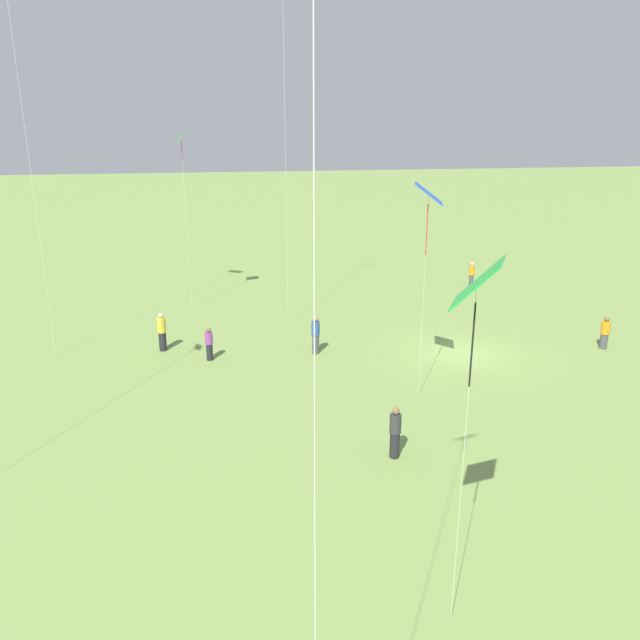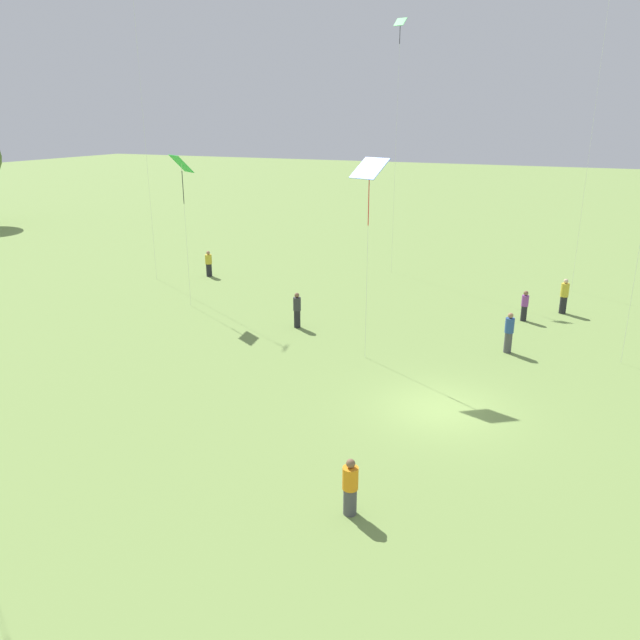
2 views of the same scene
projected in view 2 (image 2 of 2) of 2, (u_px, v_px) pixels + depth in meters
name	position (u px, v px, depth m)	size (l,w,h in m)	color
ground_plane	(440.00, 409.00, 22.17)	(240.00, 240.00, 0.00)	#7A994C
person_0	(209.00, 264.00, 40.30)	(0.54, 0.54, 1.67)	#232328
person_1	(525.00, 306.00, 31.50)	(0.38, 0.38, 1.57)	#232328
person_2	(297.00, 310.00, 30.47)	(0.49, 0.49, 1.77)	#232328
person_4	(564.00, 296.00, 32.66)	(0.51, 0.51, 1.86)	#232328
person_5	(509.00, 333.00, 27.21)	(0.47, 0.47, 1.82)	#4C4C51
person_7	(350.00, 487.00, 16.10)	(0.50, 0.50, 1.61)	#4C4C51
kite_0	(182.00, 167.00, 31.92)	(1.36, 1.48, 8.04)	green
kite_4	(400.00, 45.00, 37.18)	(0.62, 0.75, 15.45)	green
kite_8	(369.00, 173.00, 24.49)	(1.40, 1.53, 8.35)	blue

